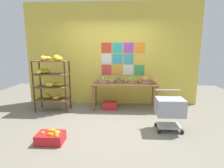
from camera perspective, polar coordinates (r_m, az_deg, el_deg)
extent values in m
plane|color=slate|center=(4.06, -1.36, -12.70)|extent=(9.18, 9.18, 0.00)
cube|color=gold|center=(5.35, -0.12, 9.35)|extent=(5.08, 0.06, 2.97)
cube|color=red|center=(5.32, -1.81, 11.48)|extent=(0.29, 0.01, 0.29)
cube|color=teal|center=(5.30, 1.76, 11.49)|extent=(0.29, 0.01, 0.29)
cube|color=purple|center=(5.30, 5.33, 11.44)|extent=(0.29, 0.01, 0.29)
cube|color=orange|center=(5.33, 8.88, 11.36)|extent=(0.29, 0.01, 0.29)
cube|color=silver|center=(5.32, -1.79, 7.99)|extent=(0.29, 0.01, 0.29)
cube|color=#36A1BC|center=(5.31, 1.74, 7.99)|extent=(0.29, 0.01, 0.29)
cube|color=teal|center=(5.31, 5.27, 7.95)|extent=(0.29, 0.01, 0.29)
cube|color=gold|center=(5.33, 8.78, 7.88)|extent=(0.29, 0.01, 0.29)
cube|color=#D83B41|center=(5.35, -1.77, 4.53)|extent=(0.29, 0.01, 0.29)
cube|color=gold|center=(5.33, 1.72, 4.51)|extent=(0.29, 0.01, 0.29)
cube|color=silver|center=(5.34, 5.21, 4.47)|extent=(0.29, 0.01, 0.29)
cube|color=#389856|center=(5.36, 8.68, 4.42)|extent=(0.29, 0.01, 0.29)
cylinder|color=#40201A|center=(5.01, -23.76, -1.00)|extent=(0.04, 0.04, 1.35)
cylinder|color=#40201A|center=(4.69, -14.64, -1.16)|extent=(0.04, 0.04, 1.35)
cylinder|color=#40201A|center=(5.37, -21.83, -0.11)|extent=(0.04, 0.04, 1.35)
cylinder|color=#40201A|center=(5.08, -13.27, -0.21)|extent=(0.04, 0.04, 1.35)
cube|color=brown|center=(5.10, -18.23, -4.64)|extent=(0.87, 0.45, 0.03)
ellipsoid|color=yellow|center=(5.02, -17.21, -4.04)|extent=(0.19, 0.27, 0.11)
ellipsoid|color=yellow|center=(5.21, -19.79, -3.63)|extent=(0.29, 0.28, 0.11)
ellipsoid|color=gold|center=(5.15, -16.01, -3.62)|extent=(0.24, 0.16, 0.11)
ellipsoid|color=yellow|center=(5.20, -20.09, -3.56)|extent=(0.25, 0.18, 0.13)
cube|color=brown|center=(5.03, -18.46, -0.87)|extent=(0.87, 0.45, 0.02)
ellipsoid|color=gold|center=(4.94, -19.39, -0.12)|extent=(0.28, 0.22, 0.14)
ellipsoid|color=gold|center=(4.99, -16.71, -0.06)|extent=(0.31, 0.21, 0.11)
cube|color=brown|center=(4.97, -18.70, 3.01)|extent=(0.87, 0.45, 0.03)
ellipsoid|color=yellow|center=(5.02, -21.69, 3.84)|extent=(0.23, 0.24, 0.14)
ellipsoid|color=yellow|center=(5.03, -21.35, 3.75)|extent=(0.30, 0.22, 0.12)
ellipsoid|color=yellow|center=(5.08, -20.01, 3.95)|extent=(0.20, 0.26, 0.13)
ellipsoid|color=yellow|center=(4.96, -22.60, 3.66)|extent=(0.30, 0.27, 0.13)
cube|color=brown|center=(4.94, -18.94, 6.96)|extent=(0.87, 0.45, 0.02)
ellipsoid|color=yellow|center=(5.04, -20.10, 7.71)|extent=(0.28, 0.18, 0.11)
ellipsoid|color=yellow|center=(4.74, -16.52, 7.76)|extent=(0.22, 0.26, 0.11)
ellipsoid|color=yellow|center=(4.99, -17.19, 8.07)|extent=(0.22, 0.27, 0.14)
ellipsoid|color=yellow|center=(4.93, -21.07, 7.71)|extent=(0.18, 0.27, 0.13)
cube|color=brown|center=(4.94, 4.01, 0.06)|extent=(1.78, 0.61, 0.04)
cylinder|color=brown|center=(4.83, -5.93, -4.59)|extent=(0.06, 0.06, 0.68)
cylinder|color=brown|center=(4.87, 13.87, -4.75)|extent=(0.06, 0.06, 0.68)
cylinder|color=brown|center=(5.30, -5.12, -3.19)|extent=(0.06, 0.06, 0.68)
cylinder|color=brown|center=(5.33, 12.89, -3.34)|extent=(0.06, 0.06, 0.68)
cylinder|color=#B68E49|center=(5.05, 6.67, 0.97)|extent=(0.31, 0.31, 0.08)
torus|color=#BA8745|center=(5.04, 6.68, 1.44)|extent=(0.34, 0.34, 0.03)
sphere|color=#66B046|center=(5.01, 7.58, 1.49)|extent=(0.09, 0.09, 0.09)
sphere|color=#71C045|center=(5.10, 5.89, 1.63)|extent=(0.09, 0.09, 0.09)
sphere|color=#77BB42|center=(5.02, 5.84, 1.50)|extent=(0.08, 0.08, 0.08)
sphere|color=#78B043|center=(5.06, 6.40, 1.55)|extent=(0.07, 0.07, 0.07)
sphere|color=#78AB38|center=(5.08, 6.49, 1.68)|extent=(0.08, 0.08, 0.08)
sphere|color=#66B443|center=(5.13, 7.31, 1.81)|extent=(0.08, 0.08, 0.08)
cylinder|color=olive|center=(4.88, -2.86, 0.85)|extent=(0.33, 0.33, 0.11)
torus|color=olive|center=(4.88, -2.87, 1.49)|extent=(0.35, 0.35, 0.02)
sphere|color=#69BF3A|center=(4.84, -3.00, 1.56)|extent=(0.07, 0.07, 0.07)
sphere|color=#6EC03A|center=(4.93, -2.80, 1.75)|extent=(0.08, 0.08, 0.08)
sphere|color=#73B634|center=(4.95, -3.07, 1.77)|extent=(0.08, 0.08, 0.08)
cylinder|color=olive|center=(4.98, 2.34, 0.97)|extent=(0.29, 0.29, 0.10)
torus|color=olive|center=(4.97, 2.34, 1.53)|extent=(0.31, 0.31, 0.02)
sphere|color=#405926|center=(4.90, 2.38, 1.53)|extent=(0.08, 0.08, 0.08)
sphere|color=#455C2E|center=(4.90, 2.19, 1.53)|extent=(0.09, 0.09, 0.09)
sphere|color=#405E36|center=(5.03, 1.91, 1.75)|extent=(0.08, 0.08, 0.08)
sphere|color=#4A7234|center=(5.06, 2.15, 1.78)|extent=(0.07, 0.07, 0.07)
cylinder|color=#986D46|center=(4.96, 10.96, 0.87)|extent=(0.33, 0.33, 0.12)
torus|color=#9A6746|center=(4.95, 10.98, 1.55)|extent=(0.36, 0.36, 0.03)
sphere|color=gold|center=(4.98, 10.88, 1.76)|extent=(0.09, 0.09, 0.09)
sphere|color=gold|center=(4.92, 11.14, 1.69)|extent=(0.10, 0.10, 0.10)
sphere|color=gold|center=(4.92, 10.75, 1.64)|extent=(0.08, 0.08, 0.08)
sphere|color=gold|center=(5.04, 11.11, 1.86)|extent=(0.11, 0.11, 0.11)
sphere|color=gold|center=(4.98, 10.18, 1.79)|extent=(0.09, 0.09, 0.09)
sphere|color=gold|center=(4.90, 10.66, 1.61)|extent=(0.11, 0.11, 0.11)
cube|color=red|center=(5.05, -0.66, -6.78)|extent=(0.38, 0.34, 0.19)
cube|color=red|center=(3.48, -18.99, -15.92)|extent=(0.47, 0.33, 0.18)
sphere|color=orange|center=(3.49, -21.24, -14.39)|extent=(0.08, 0.08, 0.08)
sphere|color=orange|center=(3.36, -17.25, -15.04)|extent=(0.08, 0.08, 0.08)
sphere|color=orange|center=(3.42, -17.29, -14.61)|extent=(0.09, 0.09, 0.09)
sphere|color=orange|center=(3.35, -18.73, -15.10)|extent=(0.08, 0.08, 0.08)
sphere|color=orange|center=(3.38, -19.30, -14.94)|extent=(0.08, 0.08, 0.08)
sphere|color=orange|center=(3.29, -17.19, -15.68)|extent=(0.08, 0.08, 0.08)
sphere|color=orange|center=(3.52, -19.39, -13.97)|extent=(0.08, 0.08, 0.08)
sphere|color=orange|center=(3.49, -18.69, -14.00)|extent=(0.08, 0.08, 0.08)
sphere|color=orange|center=(3.38, -17.28, -14.99)|extent=(0.10, 0.10, 0.10)
sphere|color=orange|center=(3.42, -16.78, -14.67)|extent=(0.09, 0.09, 0.09)
sphere|color=orange|center=(3.50, -18.22, -14.05)|extent=(0.09, 0.09, 0.09)
sphere|color=black|center=(3.77, 14.85, -14.40)|extent=(0.08, 0.08, 0.08)
sphere|color=black|center=(3.88, 21.47, -14.04)|extent=(0.08, 0.08, 0.08)
sphere|color=black|center=(4.07, 13.87, -12.40)|extent=(0.08, 0.08, 0.08)
sphere|color=black|center=(4.17, 20.00, -12.14)|extent=(0.08, 0.08, 0.08)
cube|color=#A5A8AD|center=(3.94, 17.62, -12.43)|extent=(0.46, 0.36, 0.03)
cube|color=#9DA0AF|center=(3.80, 17.96, -6.91)|extent=(0.54, 0.44, 0.34)
cylinder|color=#9DA0AF|center=(3.96, 17.29, -1.84)|extent=(0.52, 0.03, 0.03)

